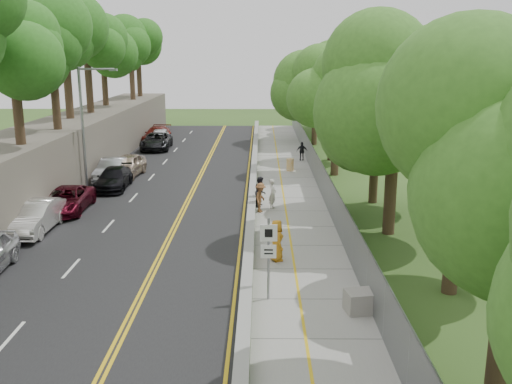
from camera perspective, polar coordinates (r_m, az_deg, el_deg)
The scene contains 25 objects.
ground at distance 24.11m, azimuth -1.37°, elevation -7.78°, with size 140.00×140.00×0.00m, color #33511E.
road at distance 38.93m, azimuth -8.62°, elevation 0.50°, with size 11.20×66.00×0.04m, color black.
sidewalk at distance 38.48m, azimuth 3.15°, elevation 0.49°, with size 4.20×66.00×0.05m, color gray.
jersey_barrier at distance 38.38m, azimuth -0.28°, elevation 0.90°, with size 0.42×66.00×0.60m, color #7DC82B.
rock_embankment at distance 40.62m, azimuth -20.10°, elevation 3.22°, with size 5.00×66.00×4.00m, color #595147.
chainlink_fence at distance 38.42m, azimuth 6.30°, elevation 1.89°, with size 0.04×66.00×2.00m, color slate.
trees_embankment at distance 39.90m, azimuth -20.44°, elevation 15.31°, with size 6.40×66.00×13.00m, color #337B22, non-canonical shape.
trees_fenceside at distance 37.97m, azimuth 10.13°, elevation 10.77°, with size 7.00×66.00×14.00m, color #48872B, non-canonical shape.
streetlight at distance 38.34m, azimuth -16.65°, elevation 6.89°, with size 2.52×0.22×8.00m.
signpost at distance 20.59m, azimuth 1.26°, elevation -5.80°, with size 0.62×0.09×3.10m.
construction_barrel at distance 43.62m, azimuth 3.44°, elevation 2.73°, with size 0.57×0.57×0.94m, color #CF7A00.
concrete_block at distance 20.55m, azimuth 10.53°, elevation -10.69°, with size 1.12×0.84×0.75m, color gray.
car_1 at distance 30.70m, azimuth -21.27°, elevation -2.33°, with size 1.68×4.83×1.59m, color silver.
car_2 at distance 34.05m, azimuth -18.44°, elevation -0.75°, with size 2.29×4.98×1.38m, color #4B0917.
car_3 at distance 38.94m, azimuth -14.04°, elevation 1.32°, with size 1.94×4.78×1.39m, color black.
car_4 at distance 42.58m, azimuth -12.78°, elevation 2.58°, with size 1.89×4.70×1.60m, color tan.
car_5 at distance 41.59m, azimuth -14.19°, elevation 2.19°, with size 1.62×4.65×1.53m, color #9EA1A6.
car_6 at distance 54.16m, azimuth -9.93°, elevation 5.02°, with size 2.53×5.50×1.53m, color black.
car_7 at distance 58.53m, azimuth -9.87°, elevation 5.68°, with size 2.17×5.35×1.55m, color maroon.
car_8 at distance 57.27m, azimuth -9.59°, elevation 5.50°, with size 1.80×4.48×1.53m, color white.
painter_0 at distance 24.71m, azimuth 2.06°, elevation -4.86°, with size 0.89×0.58×1.83m, color orange.
painter_1 at distance 32.91m, azimuth 1.68°, elevation -0.19°, with size 0.63×0.42×1.74m, color beige.
painter_2 at distance 33.41m, azimuth 0.46°, elevation 0.06°, with size 0.86×0.67×1.76m, color black.
painter_3 at distance 32.16m, azimuth 0.46°, elevation -0.56°, with size 1.09×0.63×1.69m, color brown.
person_far at distance 47.87m, azimuth 4.62°, elevation 4.08°, with size 0.92×0.38×1.57m, color black.
Camera 1 is at (0.77, -22.41, 8.86)m, focal length 40.00 mm.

